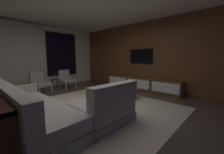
{
  "coord_description": "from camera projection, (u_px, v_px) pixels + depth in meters",
  "views": [
    {
      "loc": [
        -1.94,
        -2.7,
        1.25
      ],
      "look_at": [
        1.34,
        0.35,
        0.65
      ],
      "focal_mm": 21.99,
      "sensor_mm": 36.0,
      "label": 1
    }
  ],
  "objects": [
    {
      "name": "accent_chair_near_window",
      "position": [
        66.0,
        78.0,
        5.76
      ],
      "size": [
        0.58,
        0.6,
        0.78
      ],
      "color": "#B2ADA0",
      "rests_on": "floor"
    },
    {
      "name": "mounted_tv",
      "position": [
        141.0,
        56.0,
        5.53
      ],
      "size": [
        0.05,
        1.01,
        0.59
      ],
      "color": "black"
    },
    {
      "name": "coffee_table",
      "position": [
        112.0,
        93.0,
        4.24
      ],
      "size": [
        1.16,
        1.16,
        0.36
      ],
      "color": "#341710",
      "rests_on": "floor"
    },
    {
      "name": "floor",
      "position": [
        85.0,
        110.0,
        3.4
      ],
      "size": [
        9.2,
        9.2,
        0.0
      ],
      "primitive_type": "plane",
      "color": "#473D33"
    },
    {
      "name": "media_console",
      "position": [
        142.0,
        84.0,
        5.42
      ],
      "size": [
        0.46,
        3.1,
        0.52
      ],
      "color": "brown",
      "rests_on": "floor"
    },
    {
      "name": "book_stack_on_coffee_table",
      "position": [
        114.0,
        86.0,
        4.3
      ],
      "size": [
        0.29,
        0.2,
        0.11
      ],
      "color": "#529B64",
      "rests_on": "coffee_table"
    },
    {
      "name": "sectional_couch",
      "position": [
        52.0,
        111.0,
        2.54
      ],
      "size": [
        1.98,
        2.5,
        0.82
      ],
      "color": "gray",
      "rests_on": "floor"
    },
    {
      "name": "media_wall",
      "position": [
        148.0,
        56.0,
        5.44
      ],
      "size": [
        0.12,
        7.8,
        2.7
      ],
      "color": "brown",
      "rests_on": "floor"
    },
    {
      "name": "area_rug",
      "position": [
        99.0,
        107.0,
        3.59
      ],
      "size": [
        3.2,
        3.8,
        0.01
      ],
      "primitive_type": "cube",
      "color": "beige",
      "rests_on": "floor"
    },
    {
      "name": "accent_chair_by_curtain",
      "position": [
        39.0,
        82.0,
        4.93
      ],
      "size": [
        0.66,
        0.68,
        0.78
      ],
      "color": "#B2ADA0",
      "rests_on": "floor"
    },
    {
      "name": "side_stool",
      "position": [
        54.0,
        81.0,
        5.36
      ],
      "size": [
        0.32,
        0.32,
        0.46
      ],
      "color": "#333338",
      "rests_on": "floor"
    },
    {
      "name": "back_wall_with_window",
      "position": [
        30.0,
        56.0,
        5.61
      ],
      "size": [
        6.6,
        0.3,
        2.7
      ],
      "color": "silver",
      "rests_on": "floor"
    }
  ]
}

